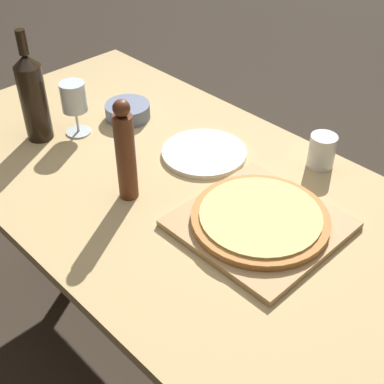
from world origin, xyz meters
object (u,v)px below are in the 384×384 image
wine_glass (74,99)px  small_bowl (128,111)px  pepper_mill (125,152)px  pizza (260,218)px  wine_bottle (33,96)px

wine_glass → small_bowl: size_ratio=1.17×
pepper_mill → pizza: bearing=-64.8°
pepper_mill → wine_glass: 0.37m
small_bowl → pizza: bearing=-99.0°
pizza → small_bowl: size_ratio=2.35×
pizza → small_bowl: (0.10, 0.64, -0.00)m
wine_bottle → wine_glass: (0.10, -0.06, -0.02)m
wine_bottle → pepper_mill: 0.42m
pizza → small_bowl: small_bowl is taller
wine_glass → small_bowl: 0.19m
pepper_mill → small_bowl: bearing=51.7°
wine_bottle → wine_glass: bearing=-30.7°
pepper_mill → small_bowl: pepper_mill is taller
small_bowl → pepper_mill: bearing=-128.3°
wine_bottle → small_bowl: wine_bottle is taller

